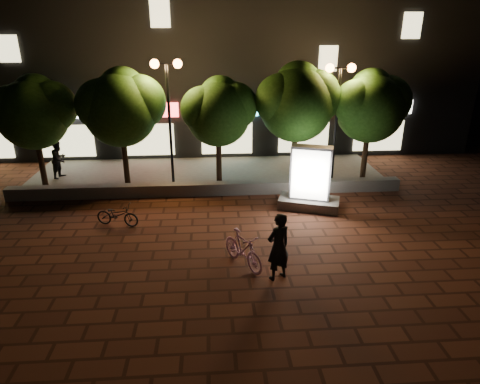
{
  "coord_description": "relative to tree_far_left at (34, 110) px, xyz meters",
  "views": [
    {
      "loc": [
        0.16,
        -11.91,
        6.37
      ],
      "look_at": [
        1.14,
        1.5,
        1.06
      ],
      "focal_mm": 31.04,
      "sensor_mm": 36.0,
      "label": 1
    }
  ],
  "objects": [
    {
      "name": "tree_mid",
      "position": [
        7.5,
        -0.0,
        -0.08
      ],
      "size": [
        3.24,
        2.7,
        4.5
      ],
      "color": "black",
      "rests_on": "sidewalk"
    },
    {
      "name": "tree_right",
      "position": [
        10.8,
        0.0,
        0.27
      ],
      "size": [
        3.72,
        3.1,
        5.07
      ],
      "color": "black",
      "rests_on": "sidewalk"
    },
    {
      "name": "street_lamp_right",
      "position": [
        12.45,
        -0.26,
        0.6
      ],
      "size": [
        1.26,
        0.36,
        4.98
      ],
      "color": "black",
      "rests_on": "sidewalk"
    },
    {
      "name": "ad_kiosk",
      "position": [
        10.78,
        -3.09,
        -2.32
      ],
      "size": [
        2.47,
        1.78,
        2.41
      ],
      "color": "slate",
      "rests_on": "ground"
    },
    {
      "name": "ground",
      "position": [
        6.95,
        -5.46,
        -3.29
      ],
      "size": [
        80.0,
        80.0,
        0.0
      ],
      "primitive_type": "plane",
      "color": "#522819",
      "rests_on": "ground"
    },
    {
      "name": "tree_far_right",
      "position": [
        14.0,
        0.0,
        0.08
      ],
      "size": [
        3.48,
        2.9,
        4.76
      ],
      "color": "black",
      "rests_on": "sidewalk"
    },
    {
      "name": "rider",
      "position": [
        8.83,
        -7.76,
        -2.33
      ],
      "size": [
        0.84,
        0.74,
        1.93
      ],
      "primitive_type": "imported",
      "rotation": [
        0.0,
        0.0,
        3.63
      ],
      "color": "black",
      "rests_on": "ground"
    },
    {
      "name": "pedestrian",
      "position": [
        0.34,
        0.91,
        -2.36
      ],
      "size": [
        0.85,
        0.98,
        1.71
      ],
      "primitive_type": "imported",
      "rotation": [
        0.0,
        0.0,
        1.29
      ],
      "color": "black",
      "rests_on": "sidewalk"
    },
    {
      "name": "scooter_parked",
      "position": [
        3.84,
        -4.13,
        -2.89
      ],
      "size": [
        1.61,
        0.92,
        0.8
      ],
      "primitive_type": "imported",
      "rotation": [
        0.0,
        0.0,
        1.3
      ],
      "color": "black",
      "rests_on": "ground"
    },
    {
      "name": "scooter_pink",
      "position": [
        7.94,
        -7.06,
        -2.76
      ],
      "size": [
        1.34,
        1.76,
        1.06
      ],
      "primitive_type": "imported",
      "rotation": [
        0.0,
        0.0,
        0.54
      ],
      "color": "#F1A3DB",
      "rests_on": "ground"
    },
    {
      "name": "building_block",
      "position": [
        6.94,
        7.53,
        1.7
      ],
      "size": [
        28.0,
        8.12,
        11.3
      ],
      "color": "black",
      "rests_on": "ground"
    },
    {
      "name": "street_lamp_left",
      "position": [
        5.45,
        -0.26,
        0.74
      ],
      "size": [
        1.26,
        0.36,
        5.18
      ],
      "color": "black",
      "rests_on": "sidewalk"
    },
    {
      "name": "tree_far_left",
      "position": [
        0.0,
        0.0,
        0.0
      ],
      "size": [
        3.36,
        2.8,
        4.63
      ],
      "color": "black",
      "rests_on": "sidewalk"
    },
    {
      "name": "sidewalk",
      "position": [
        6.95,
        1.04,
        -3.25
      ],
      "size": [
        16.0,
        5.0,
        0.08
      ],
      "primitive_type": "cube",
      "color": "slate",
      "rests_on": "ground"
    },
    {
      "name": "tree_left",
      "position": [
        3.5,
        0.0,
        0.15
      ],
      "size": [
        3.6,
        3.0,
        4.89
      ],
      "color": "black",
      "rests_on": "sidewalk"
    },
    {
      "name": "retaining_wall",
      "position": [
        6.95,
        -1.46,
        -3.04
      ],
      "size": [
        16.0,
        0.45,
        0.5
      ],
      "primitive_type": "cube",
      "color": "slate",
      "rests_on": "ground"
    }
  ]
}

